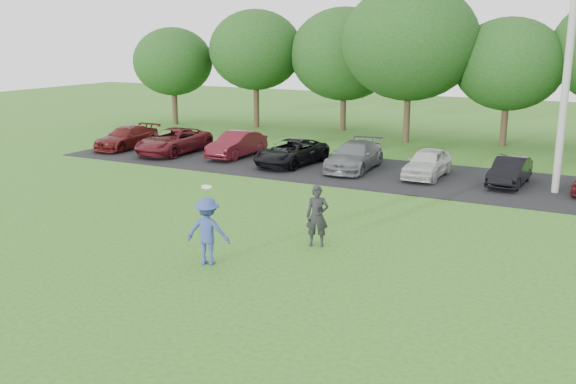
% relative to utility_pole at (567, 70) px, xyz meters
% --- Properties ---
extents(ground, '(100.00, 100.00, 0.00)m').
position_rel_utility_pole_xyz_m(ground, '(-6.66, -12.78, -4.60)').
color(ground, '#2F621C').
rests_on(ground, ground).
extents(parking_lot, '(32.00, 6.50, 0.03)m').
position_rel_utility_pole_xyz_m(parking_lot, '(-6.66, 0.22, -4.59)').
color(parking_lot, black).
rests_on(parking_lot, ground).
extents(utility_pole, '(0.28, 0.28, 9.21)m').
position_rel_utility_pole_xyz_m(utility_pole, '(0.00, 0.00, 0.00)').
color(utility_pole, '#9E9F9A').
rests_on(utility_pole, ground).
extents(frisbee_player, '(1.29, 0.95, 2.12)m').
position_rel_utility_pole_xyz_m(frisbee_player, '(-7.30, -12.57, -3.70)').
color(frisbee_player, '#31448B').
rests_on(frisbee_player, ground).
extents(camera_bystander, '(0.75, 0.61, 1.76)m').
position_rel_utility_pole_xyz_m(camera_bystander, '(-5.39, -9.92, -3.72)').
color(camera_bystander, black).
rests_on(camera_bystander, ground).
extents(parked_cars, '(30.44, 4.90, 1.25)m').
position_rel_utility_pole_xyz_m(parked_cars, '(-8.65, 0.22, -3.98)').
color(parked_cars, '#531212').
rests_on(parked_cars, parking_lot).
extents(tree_row, '(42.39, 9.85, 8.64)m').
position_rel_utility_pole_xyz_m(tree_row, '(-5.15, 9.98, 0.31)').
color(tree_row, '#38281C').
rests_on(tree_row, ground).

